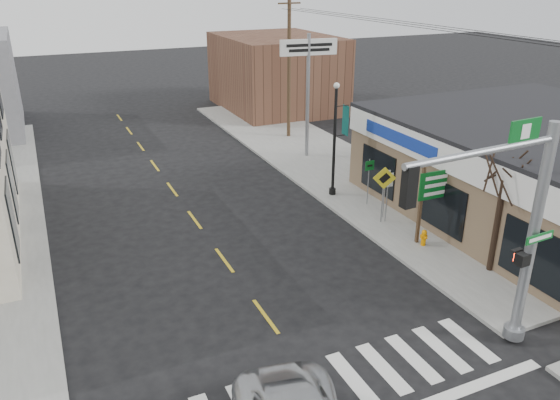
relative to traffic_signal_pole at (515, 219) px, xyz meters
name	(u,v)px	position (x,y,z in m)	size (l,w,h in m)	color
ground	(327,399)	(-5.40, 0.14, -4.11)	(140.00, 140.00, 0.00)	black
sidewalk_right	(357,181)	(3.60, 13.14, -4.05)	(6.00, 38.00, 0.13)	gray
center_line	(224,260)	(-5.40, 8.14, -4.11)	(0.12, 56.00, 0.01)	gold
crosswalk	(319,389)	(-5.40, 0.54, -4.11)	(11.00, 2.20, 0.01)	silver
thrift_store	(554,173)	(9.10, 6.14, -2.11)	(12.00, 14.00, 4.00)	brown
bldg_distant_right	(276,73)	(6.60, 30.14, -1.31)	(8.00, 10.00, 5.60)	brown
traffic_signal_pole	(515,219)	(0.00, 0.00, 0.00)	(5.29, 0.39, 6.70)	gray
guide_sign	(437,192)	(2.74, 6.13, -1.96)	(1.80, 0.14, 3.16)	#493421
fire_hydrant	(424,237)	(2.07, 5.83, -3.62)	(0.21, 0.21, 0.66)	orange
ped_crossing_sign	(384,184)	(1.77, 8.32, -2.24)	(0.98, 0.07, 2.52)	gray
lamp_post	(336,131)	(1.51, 11.99, -0.86)	(0.70, 0.55, 5.39)	black
dance_center_sign	(308,65)	(3.07, 17.91, 1.21)	(3.25, 0.20, 6.90)	gray
bare_tree	(507,162)	(3.06, 3.30, 0.11)	(2.60, 2.60, 5.20)	black
shrub_back	(431,208)	(4.17, 8.00, -3.61)	(1.00, 1.00, 0.75)	black
utility_pole_far	(289,66)	(3.85, 22.06, 0.53)	(1.53, 0.23, 8.79)	#3C271B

